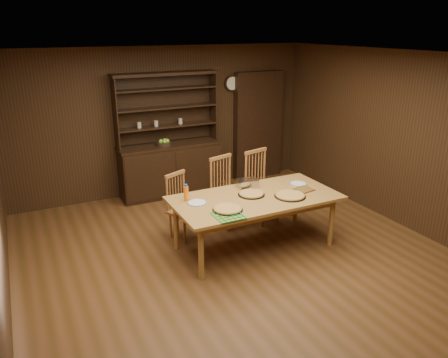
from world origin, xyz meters
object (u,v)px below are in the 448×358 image
dining_table (255,201)px  china_hutch (170,162)px  chair_center (225,189)px  juice_bottle (186,193)px  chair_left (181,204)px  chair_right (259,183)px

dining_table → china_hutch: bearing=98.0°
chair_center → juice_bottle: chair_center is taller
chair_center → chair_left: bearing=172.2°
chair_right → juice_bottle: chair_right is taller
dining_table → chair_left: chair_left is taller
dining_table → juice_bottle: size_ratio=9.72×
chair_center → china_hutch: bearing=85.6°
chair_center → chair_right: chair_right is taller
chair_center → chair_right: (0.56, -0.09, 0.03)m
china_hutch → juice_bottle: size_ratio=9.45×
dining_table → juice_bottle: 0.94m
china_hutch → juice_bottle: bearing=-104.0°
china_hutch → juice_bottle: (-0.54, -2.18, 0.26)m
juice_bottle → chair_right: bearing=20.0°
chair_left → juice_bottle: 0.62m
chair_left → chair_center: chair_center is taller
chair_right → juice_bottle: 1.54m
chair_left → dining_table: bearing=-69.4°
chair_right → chair_left: bearing=167.5°
dining_table → chair_right: size_ratio=2.00×
chair_left → juice_bottle: juice_bottle is taller
chair_left → chair_right: bearing=-24.0°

